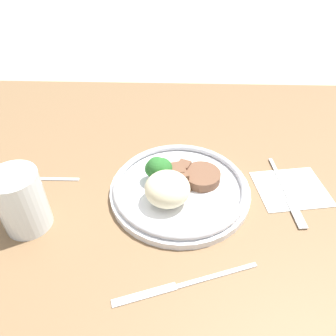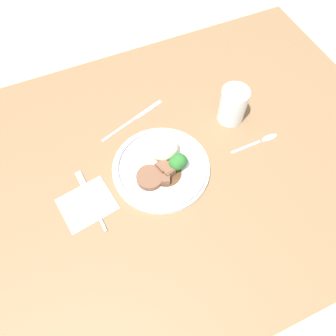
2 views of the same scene
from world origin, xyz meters
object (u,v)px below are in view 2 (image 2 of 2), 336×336
object	(u,v)px
juice_glass	(232,106)
spoon	(264,140)
plate	(163,165)
fork	(88,194)
knife	(134,119)

from	to	relation	value
juice_glass	spoon	xyz separation A→B (m)	(0.05, -0.11, -0.05)
plate	spoon	bearing A→B (deg)	-5.82
juice_glass	fork	size ratio (longest dim) A/B	0.58
plate	juice_glass	distance (m)	0.27
plate	fork	xyz separation A→B (m)	(-0.21, 0.01, -0.02)
juice_glass	fork	bearing A→B (deg)	-170.63
spoon	juice_glass	bearing A→B (deg)	112.55
fork	spoon	xyz separation A→B (m)	(0.51, -0.04, -0.00)
plate	spoon	size ratio (longest dim) A/B	1.74
plate	knife	size ratio (longest dim) A/B	1.25
plate	knife	xyz separation A→B (m)	(-0.01, 0.19, -0.02)
plate	spoon	xyz separation A→B (m)	(0.30, -0.03, -0.02)
juice_glass	plate	bearing A→B (deg)	-162.22
plate	fork	distance (m)	0.21
plate	fork	bearing A→B (deg)	178.60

